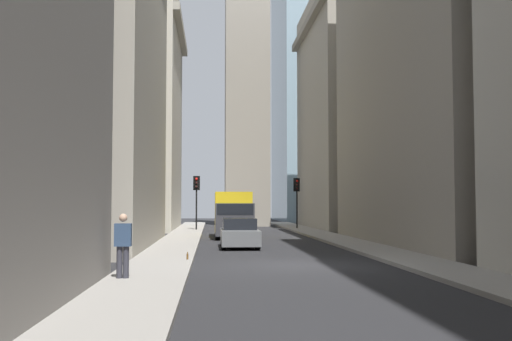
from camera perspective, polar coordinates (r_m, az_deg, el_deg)
ground_plane at (r=21.21m, az=3.30°, el=-8.87°), size 135.00×135.00×0.00m
sidewalk_right at (r=21.09m, az=-9.06°, el=-8.67°), size 90.00×2.20×0.14m
sidewalk_left at (r=22.23m, az=15.00°, el=-8.32°), size 90.00×2.20×0.14m
building_left_far at (r=52.85m, az=10.51°, el=5.33°), size 15.81×10.50×19.72m
building_left_midfar at (r=33.77m, az=19.58°, el=11.00°), size 19.41×10.50×20.52m
building_right_far at (r=51.48m, az=-12.98°, el=5.52°), size 14.04×10.50×19.61m
building_right_midfar at (r=32.00m, az=-18.65°, el=11.70°), size 15.41×10.50×20.43m
church_spire at (r=60.59m, az=-0.86°, el=13.33°), size 4.60×4.60×36.97m
delivery_truck at (r=37.80m, az=-2.17°, el=-4.15°), size 6.46×2.25×2.84m
hatchback_grey at (r=29.29m, az=-1.57°, el=-5.99°), size 4.30×1.78×1.42m
traffic_light_midblock at (r=46.80m, az=-5.63°, el=-1.84°), size 0.43×0.52×4.13m
traffic_light_far_junction at (r=49.40m, az=3.88°, el=-1.96°), size 0.43×0.52×4.08m
pedestrian at (r=16.56m, az=-12.44°, el=-6.69°), size 0.26×0.44×1.71m
discarded_bottle at (r=21.75m, az=-6.48°, el=-8.05°), size 0.07×0.07×0.27m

